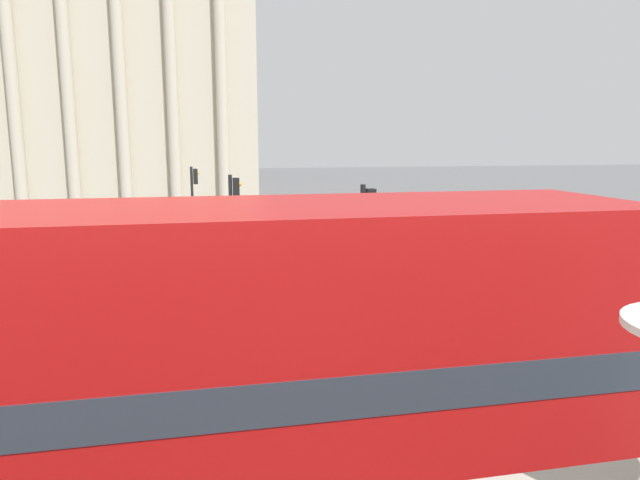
# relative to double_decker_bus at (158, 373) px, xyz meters

# --- Properties ---
(double_decker_bus) EXTENTS (11.22, 2.67, 4.20)m
(double_decker_bus) POSITION_rel_double_decker_bus_xyz_m (0.00, 0.00, 0.00)
(double_decker_bus) COLOR black
(double_decker_bus) RESTS_ON ground_plane
(plaza_building_left) EXTENTS (28.76, 16.94, 24.30)m
(plaza_building_left) POSITION_rel_double_decker_bus_xyz_m (-8.85, 48.32, 9.81)
(plaza_building_left) COLOR beige
(plaza_building_left) RESTS_ON ground_plane
(traffic_light_near) EXTENTS (0.42, 0.24, 3.93)m
(traffic_light_near) POSITION_rel_double_decker_bus_xyz_m (4.19, 6.04, 0.23)
(traffic_light_near) COLOR black
(traffic_light_near) RESTS_ON ground_plane
(traffic_light_mid) EXTENTS (0.42, 0.24, 3.84)m
(traffic_light_mid) POSITION_rel_double_decker_bus_xyz_m (1.53, 11.81, 0.18)
(traffic_light_mid) COLOR black
(traffic_light_mid) RESTS_ON ground_plane
(traffic_light_far) EXTENTS (0.42, 0.24, 3.72)m
(traffic_light_far) POSITION_rel_double_decker_bus_xyz_m (0.23, 20.53, 0.10)
(traffic_light_far) COLOR black
(traffic_light_far) RESTS_ON ground_plane
(car_black) EXTENTS (4.20, 1.93, 1.35)m
(car_black) POSITION_rel_double_decker_bus_xyz_m (-3.94, 23.96, -1.63)
(car_black) COLOR black
(car_black) RESTS_ON ground_plane
(pedestrian_white) EXTENTS (0.32, 0.32, 1.81)m
(pedestrian_white) POSITION_rel_double_decker_bus_xyz_m (4.09, 18.68, -1.28)
(pedestrian_white) COLOR #282B33
(pedestrian_white) RESTS_ON ground_plane
(pedestrian_black) EXTENTS (0.32, 0.32, 1.71)m
(pedestrian_black) POSITION_rel_double_decker_bus_xyz_m (9.12, 25.50, -1.35)
(pedestrian_black) COLOR #282B33
(pedestrian_black) RESTS_ON ground_plane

